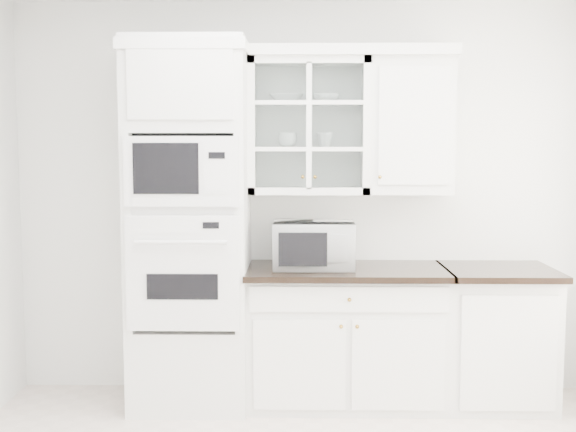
{
  "coord_description": "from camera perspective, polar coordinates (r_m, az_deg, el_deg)",
  "views": [
    {
      "loc": [
        -0.03,
        -3.28,
        1.73
      ],
      "look_at": [
        -0.1,
        1.05,
        1.3
      ],
      "focal_mm": 45.0,
      "sensor_mm": 36.0,
      "label": 1
    }
  ],
  "objects": [
    {
      "name": "bowl_a",
      "position": [
        4.87,
        -0.14,
        9.29
      ],
      "size": [
        0.25,
        0.25,
        0.05
      ],
      "primitive_type": "imported",
      "rotation": [
        0.0,
        0.0,
        -0.15
      ],
      "color": "white",
      "rests_on": "upper_cabinet_glass"
    },
    {
      "name": "countertop_microwave",
      "position": [
        4.76,
        2.03,
        -2.26
      ],
      "size": [
        0.53,
        0.44,
        0.31
      ],
      "primitive_type": "imported",
      "rotation": [
        0.0,
        0.0,
        3.14
      ],
      "color": "white",
      "rests_on": "base_cabinet_run"
    },
    {
      "name": "extra_base_cabinet",
      "position": [
        5.07,
        16.09,
        -9.04
      ],
      "size": [
        0.72,
        0.67,
        0.92
      ],
      "color": "white",
      "rests_on": "ground"
    },
    {
      "name": "cup_a",
      "position": [
        4.85,
        -0.03,
        6.02
      ],
      "size": [
        0.14,
        0.14,
        0.1
      ],
      "primitive_type": "imported",
      "rotation": [
        0.0,
        0.0,
        0.09
      ],
      "color": "white",
      "rests_on": "upper_cabinet_glass"
    },
    {
      "name": "oven_column",
      "position": [
        4.78,
        -7.74,
        -0.74
      ],
      "size": [
        0.76,
        0.68,
        2.4
      ],
      "color": "white",
      "rests_on": "ground"
    },
    {
      "name": "upper_cabinet_glass",
      "position": [
        4.86,
        1.65,
        7.09
      ],
      "size": [
        0.8,
        0.33,
        0.9
      ],
      "color": "white",
      "rests_on": "room_shell"
    },
    {
      "name": "upper_cabinet_solid",
      "position": [
        4.92,
        9.59,
        7.0
      ],
      "size": [
        0.55,
        0.33,
        0.9
      ],
      "primitive_type": "cube",
      "color": "white",
      "rests_on": "room_shell"
    },
    {
      "name": "base_cabinet_run",
      "position": [
        4.9,
        4.58,
        -9.32
      ],
      "size": [
        1.32,
        0.67,
        0.92
      ],
      "color": "white",
      "rests_on": "ground"
    },
    {
      "name": "room_shell",
      "position": [
        3.71,
        1.4,
        6.43
      ],
      "size": [
        4.0,
        3.5,
        2.7
      ],
      "color": "white",
      "rests_on": "ground"
    },
    {
      "name": "crown_molding",
      "position": [
        4.88,
        0.4,
        12.81
      ],
      "size": [
        2.14,
        0.38,
        0.07
      ],
      "primitive_type": "cube",
      "color": "white",
      "rests_on": "room_shell"
    },
    {
      "name": "bowl_b",
      "position": [
        4.88,
        3.03,
        9.28
      ],
      "size": [
        0.21,
        0.21,
        0.05
      ],
      "primitive_type": "imported",
      "rotation": [
        0.0,
        0.0,
        -0.23
      ],
      "color": "white",
      "rests_on": "upper_cabinet_glass"
    },
    {
      "name": "cup_b",
      "position": [
        4.87,
        2.91,
        6.03
      ],
      "size": [
        0.12,
        0.12,
        0.1
      ],
      "primitive_type": "imported",
      "rotation": [
        0.0,
        0.0,
        0.14
      ],
      "color": "white",
      "rests_on": "upper_cabinet_glass"
    }
  ]
}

